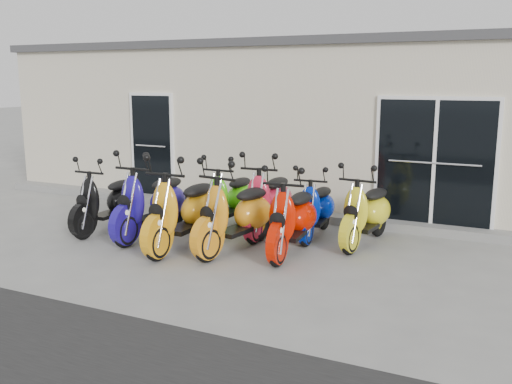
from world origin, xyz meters
TOP-DOWN VIEW (x-y plane):
  - ground at (0.00, 0.00)m, footprint 80.00×80.00m
  - building at (0.00, 5.20)m, footprint 14.00×6.00m
  - roof_cap at (0.00, 5.20)m, footprint 14.20×6.20m
  - front_step at (0.00, 2.02)m, footprint 14.00×0.40m
  - door_left at (-3.20, 2.17)m, footprint 1.07×0.08m
  - door_right at (2.60, 2.17)m, footprint 2.02×0.08m
  - scooter_front_black at (-2.45, -0.21)m, footprint 0.67×1.82m
  - scooter_front_blue at (-1.52, -0.21)m, footprint 0.76×2.04m
  - scooter_front_orange_a at (-0.69, -0.54)m, footprint 0.75×2.07m
  - scooter_front_orange_b at (0.10, -0.30)m, footprint 1.03×2.09m
  - scooter_front_red at (0.93, -0.08)m, footprint 0.80×1.94m
  - scooter_back_green at (-0.65, 0.89)m, footprint 0.67×1.83m
  - scooter_back_red at (0.14, 0.81)m, footprint 0.84×2.01m
  - scooter_back_blue at (0.94, 0.95)m, footprint 0.75×1.75m
  - scooter_back_yellow at (1.80, 0.88)m, footprint 0.87×1.91m

SIDE VIEW (x-z plane):
  - ground at x=0.00m, z-range 0.00..0.00m
  - front_step at x=0.00m, z-range 0.00..0.15m
  - scooter_back_blue at x=0.94m, z-range 0.00..1.26m
  - scooter_front_black at x=-2.45m, z-range 0.00..1.34m
  - scooter_back_green at x=-0.65m, z-range 0.00..1.35m
  - scooter_back_yellow at x=1.80m, z-range 0.00..1.36m
  - scooter_front_red at x=0.93m, z-range 0.00..1.41m
  - scooter_back_red at x=0.14m, z-range 0.00..1.46m
  - scooter_front_orange_b at x=0.10m, z-range 0.00..1.48m
  - scooter_front_blue at x=-1.52m, z-range 0.00..1.50m
  - scooter_front_orange_a at x=-0.69m, z-range 0.00..1.53m
  - door_left at x=-3.20m, z-range 0.15..2.37m
  - door_right at x=2.60m, z-range 0.15..2.37m
  - building at x=0.00m, z-range 0.00..3.20m
  - roof_cap at x=0.00m, z-range 3.20..3.36m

